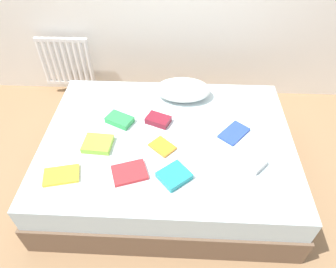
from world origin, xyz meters
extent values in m
plane|color=#93704C|center=(0.00, 0.00, 0.00)|extent=(8.00, 8.00, 0.00)
cube|color=brown|center=(0.00, 0.00, 0.14)|extent=(2.00, 1.50, 0.28)
cube|color=silver|center=(0.00, 0.00, 0.39)|extent=(1.96, 1.46, 0.22)
cylinder|color=white|center=(-1.44, 1.20, 0.41)|extent=(0.04, 0.04, 0.57)
cylinder|color=white|center=(-1.38, 1.20, 0.41)|extent=(0.04, 0.04, 0.57)
cylinder|color=white|center=(-1.31, 1.20, 0.41)|extent=(0.04, 0.04, 0.57)
cylinder|color=white|center=(-1.24, 1.20, 0.41)|extent=(0.04, 0.04, 0.57)
cylinder|color=white|center=(-1.18, 1.20, 0.41)|extent=(0.04, 0.04, 0.57)
cylinder|color=white|center=(-1.11, 1.20, 0.41)|extent=(0.04, 0.04, 0.57)
cylinder|color=white|center=(-1.05, 1.20, 0.41)|extent=(0.04, 0.04, 0.57)
cylinder|color=white|center=(-0.98, 1.20, 0.41)|extent=(0.04, 0.04, 0.57)
cylinder|color=white|center=(-0.92, 1.20, 0.41)|extent=(0.04, 0.04, 0.57)
cube|color=white|center=(-1.18, 1.20, 0.68)|extent=(0.57, 0.04, 0.04)
cube|color=white|center=(-1.18, 1.20, 0.15)|extent=(0.57, 0.04, 0.04)
ellipsoid|color=white|center=(0.11, 0.52, 0.58)|extent=(0.49, 0.32, 0.16)
cube|color=red|center=(-0.25, -0.38, 0.51)|extent=(0.28, 0.25, 0.03)
cube|color=yellow|center=(-0.72, -0.43, 0.51)|extent=(0.27, 0.21, 0.02)
cube|color=#2847B7|center=(0.53, 0.06, 0.51)|extent=(0.27, 0.28, 0.02)
cube|color=white|center=(0.60, -0.24, 0.53)|extent=(0.25, 0.25, 0.05)
cube|color=maroon|center=(-0.09, 0.17, 0.53)|extent=(0.22, 0.19, 0.05)
cube|color=orange|center=(-0.03, -0.12, 0.51)|extent=(0.22, 0.22, 0.02)
cube|color=green|center=(-0.40, 0.15, 0.53)|extent=(0.25, 0.21, 0.05)
cube|color=teal|center=(0.06, -0.40, 0.52)|extent=(0.27, 0.26, 0.04)
cube|color=#8CC638|center=(-0.53, -0.12, 0.52)|extent=(0.22, 0.20, 0.04)
camera|label=1|loc=(0.08, -1.70, 2.20)|focal=32.60mm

